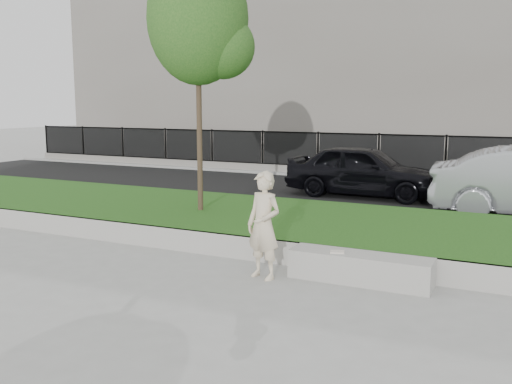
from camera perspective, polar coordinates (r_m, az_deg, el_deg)
The scene contains 12 objects.
ground at distance 8.83m, azimuth -3.48°, elevation -8.48°, with size 90.00×90.00×0.00m, color gray.
grass_bank at distance 11.40m, azimuth 3.97°, elevation -3.45°, with size 34.00×4.00×0.40m, color #0E340D.
grass_kerb at distance 9.66m, azimuth -0.44°, elevation -5.70°, with size 34.00×0.08×0.40m, color gray.
street at distance 16.57m, azimuth 11.14°, elevation -0.34°, with size 34.00×7.00×0.04m, color black.
far_pavement at distance 20.91m, azimuth 14.35°, elevation 1.56°, with size 34.00×3.00×0.12m, color gray.
iron_fence at distance 19.88m, azimuth 13.81°, elevation 2.61°, with size 32.00×0.30×1.50m.
building_facade at distance 27.74m, azimuth 17.81°, elevation 13.39°, with size 34.00×10.00×10.00m, color slate.
stone_bench at distance 8.65m, azimuth 10.35°, elevation -7.49°, with size 2.11×0.53×0.43m, color gray.
man at distance 8.57m, azimuth 0.78°, elevation -3.36°, with size 0.60×0.39×1.63m, color beige.
book at distance 8.60m, azimuth 8.13°, elevation -5.95°, with size 0.21×0.15×0.02m, color beige.
young_tree at distance 11.99m, azimuth -5.44°, elevation 16.45°, with size 2.15×2.05×5.25m.
car_dark at distance 16.18m, azimuth 10.70°, elevation 2.13°, with size 1.72×4.28×1.46m, color black.
Camera 1 is at (4.17, -7.32, 2.64)m, focal length 40.00 mm.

